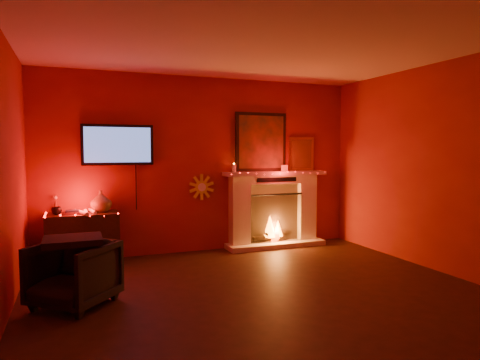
# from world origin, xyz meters

# --- Properties ---
(room) EXTENTS (5.00, 5.00, 5.00)m
(room) POSITION_xyz_m (0.00, 0.00, 1.35)
(room) COLOR black
(room) RESTS_ON ground
(floor) EXTENTS (5.00, 5.00, 0.00)m
(floor) POSITION_xyz_m (0.00, 0.00, 0.00)
(floor) COLOR black
(floor) RESTS_ON ground
(fireplace) EXTENTS (1.72, 0.40, 2.18)m
(fireplace) POSITION_xyz_m (1.14, 2.39, 0.72)
(fireplace) COLOR beige
(fireplace) RESTS_ON floor
(tv) EXTENTS (1.00, 0.07, 1.24)m
(tv) POSITION_xyz_m (-1.30, 2.45, 1.65)
(tv) COLOR black
(tv) RESTS_ON room
(sunburst_clock) EXTENTS (0.40, 0.03, 0.40)m
(sunburst_clock) POSITION_xyz_m (-0.05, 2.48, 1.00)
(sunburst_clock) COLOR gold
(sunburst_clock) RESTS_ON room
(console_table) EXTENTS (0.94, 0.54, 1.02)m
(console_table) POSITION_xyz_m (-1.79, 2.26, 0.40)
(console_table) COLOR black
(console_table) RESTS_ON floor
(armchair) EXTENTS (1.00, 1.00, 0.65)m
(armchair) POSITION_xyz_m (-1.93, 0.65, 0.33)
(armchair) COLOR black
(armchair) RESTS_ON floor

